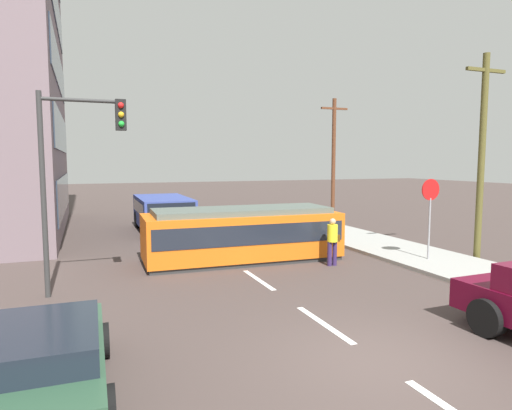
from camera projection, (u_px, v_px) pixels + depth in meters
name	position (u px, v px, depth m)	size (l,w,h in m)	color
ground_plane	(221.00, 255.00, 17.39)	(120.00, 120.00, 0.00)	#453936
sidewalk_curb_right	(432.00, 260.00, 16.13)	(3.20, 36.00, 0.14)	#9E9E99
lane_stripe_1	(324.00, 324.00, 9.97)	(0.16, 2.40, 0.01)	silver
lane_stripe_2	(258.00, 280.00, 13.68)	(0.16, 2.40, 0.01)	silver
lane_stripe_3	(193.00, 235.00, 21.82)	(0.16, 2.40, 0.01)	silver
lane_stripe_4	(170.00, 220.00, 27.39)	(0.16, 2.40, 0.01)	silver
streetcar_tram	(242.00, 233.00, 16.33)	(7.20, 2.78, 1.94)	orange
city_bus	(163.00, 212.00, 23.21)	(2.58, 5.27, 1.77)	#384999
pedestrian_crossing	(333.00, 239.00, 15.48)	(0.51, 0.36, 1.67)	#322250
parked_sedan_near	(40.00, 361.00, 6.75)	(2.12, 4.12, 1.19)	#2A4B35
stop_sign	(430.00, 202.00, 15.82)	(0.76, 0.07, 2.88)	gray
traffic_light_mast	(75.00, 157.00, 11.88)	(2.23, 0.33, 5.46)	#333333
utility_pole_near	(482.00, 153.00, 16.23)	(1.80, 0.24, 7.50)	brown
utility_pole_mid	(334.00, 157.00, 27.26)	(1.80, 0.24, 7.43)	brown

